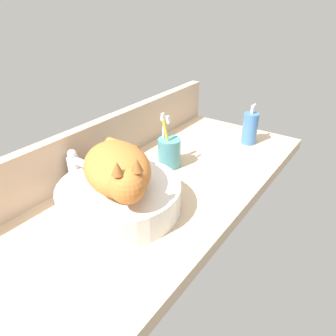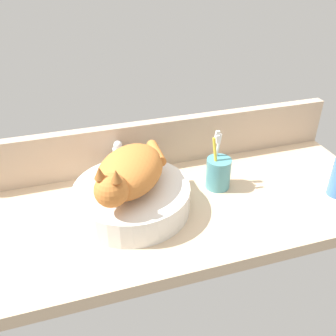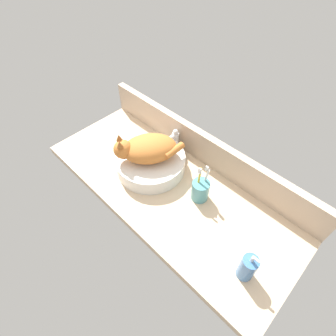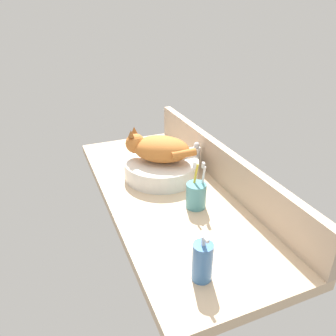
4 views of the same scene
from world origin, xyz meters
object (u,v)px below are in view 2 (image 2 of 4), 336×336
object	(u,v)px
cat	(128,173)
faucet	(120,160)
toothbrush_cup	(218,172)
sink_basin	(132,198)

from	to	relation	value
cat	faucet	distance (cm)	18.59
cat	toothbrush_cup	bearing A→B (deg)	8.67
sink_basin	toothbrush_cup	bearing A→B (deg)	6.58
sink_basin	toothbrush_cup	xyz separation A→B (cm)	(28.35, 3.27, 1.37)
faucet	toothbrush_cup	distance (cm)	31.49
cat	faucet	world-z (taller)	cat
cat	toothbrush_cup	xyz separation A→B (cm)	(29.07, 4.44, -8.28)
sink_basin	toothbrush_cup	size ratio (longest dim) A/B	1.79
sink_basin	cat	world-z (taller)	cat
faucet	toothbrush_cup	world-z (taller)	toothbrush_cup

